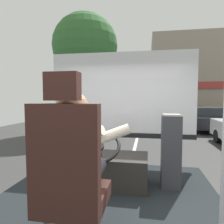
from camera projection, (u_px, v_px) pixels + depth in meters
ground at (138, 134)px, 10.72m from camera, size 18.00×44.00×0.06m
driver_seat at (70, 182)px, 1.44m from camera, size 0.48×0.48×1.32m
bus_driver at (76, 153)px, 1.55m from camera, size 0.82×0.57×0.75m
steering_console at (106, 169)px, 2.70m from camera, size 1.10×0.97×0.77m
fare_box at (171, 151)px, 2.62m from camera, size 0.24×0.24×0.95m
windshield_panel at (122, 104)px, 3.54m from camera, size 2.50×0.08×1.48m
street_tree at (85, 47)px, 11.26m from camera, size 3.59×3.59×6.54m
shop_building at (203, 77)px, 20.34m from camera, size 10.11×5.54×7.86m
parked_car_black at (206, 118)px, 11.97m from camera, size 1.96×4.28×1.35m
parked_car_green at (193, 113)px, 16.51m from camera, size 1.94×4.11×1.24m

